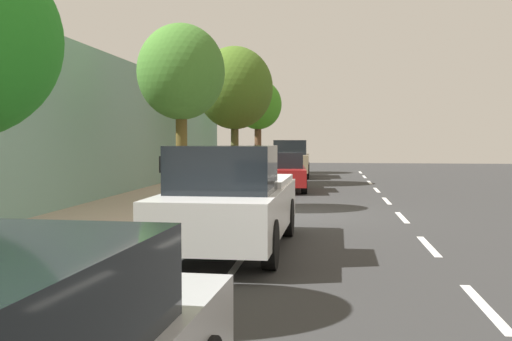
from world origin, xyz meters
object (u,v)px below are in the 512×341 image
Objects in this scene: cyclist_with_backpack at (243,171)px; pedestrian_on_phone at (168,169)px; parked_sedan_red_second at (283,172)px; parked_pickup_white_mid at (231,202)px; street_tree_near_cyclist at (258,105)px; parked_suv_tan_nearest at (291,158)px; bicycle_at_curb at (248,193)px; street_tree_mid_block at (235,88)px; street_tree_far_end at (181,73)px.

pedestrian_on_phone is (2.55, -0.35, 0.01)m from cyclist_with_backpack.
parked_sedan_red_second is 5.65m from pedestrian_on_phone.
street_tree_near_cyclist is (2.41, -24.40, 3.14)m from parked_pickup_white_mid.
cyclist_with_backpack is (0.68, 13.15, 0.03)m from parked_suv_tan_nearest.
cyclist_with_backpack is 1.07× the size of pedestrian_on_phone.
parked_pickup_white_mid is 3.07× the size of bicycle_at_curb.
cyclist_with_backpack is at bearing 87.03° from parked_suv_tan_nearest.
parked_pickup_white_mid is 3.31× the size of pedestrian_on_phone.
street_tree_mid_block is 1.16× the size of street_tree_far_end.
pedestrian_on_phone is at bearing 86.23° from street_tree_near_cyclist.
street_tree_far_end reaches higher than bicycle_at_curb.
parked_pickup_white_mid reaches higher than pedestrian_on_phone.
parked_suv_tan_nearest is at bearing -91.92° from bicycle_at_curb.
street_tree_mid_block is (2.41, -15.60, 3.41)m from parked_pickup_white_mid.
parked_pickup_white_mid is 3.10× the size of cyclist_with_backpack.
parked_sedan_red_second is 2.80× the size of pedestrian_on_phone.
parked_suv_tan_nearest reaches higher than bicycle_at_curb.
bicycle_at_curb is at bearing 116.76° from cyclist_with_backpack.
street_tree_mid_block is at bearing -78.06° from bicycle_at_curb.
bicycle_at_curb is 1.01× the size of cyclist_with_backpack.
street_tree_mid_block reaches higher than parked_suv_tan_nearest.
street_tree_mid_block reaches higher than bicycle_at_curb.
parked_suv_tan_nearest is 0.92× the size of street_tree_far_end.
street_tree_mid_block reaches higher than parked_sedan_red_second.
parked_pickup_white_mid is at bearing 90.66° from parked_suv_tan_nearest.
pedestrian_on_phone is at bearing -7.94° from cyclist_with_backpack.
parked_sedan_red_second is 12.29m from street_tree_near_cyclist.
street_tree_far_end reaches higher than cyclist_with_backpack.
parked_pickup_white_mid is 7.04m from street_tree_far_end.
parked_pickup_white_mid is 9.01m from pedestrian_on_phone.
pedestrian_on_phone is (2.77, -0.80, 0.67)m from bicycle_at_curb.
street_tree_near_cyclist is 3.36× the size of pedestrian_on_phone.
parked_suv_tan_nearest is 4.96m from street_tree_near_cyclist.
street_tree_near_cyclist reaches higher than street_tree_far_end.
street_tree_mid_block is at bearing -49.77° from parked_sedan_red_second.
street_tree_near_cyclist is at bearing -56.63° from parked_suv_tan_nearest.
cyclist_with_backpack is at bearing -125.49° from street_tree_far_end.
bicycle_at_curb is 0.32× the size of street_tree_near_cyclist.
parked_pickup_white_mid reaches higher than cyclist_with_backpack.
street_tree_far_end is (0.00, 9.73, -0.38)m from street_tree_mid_block.
cyclist_with_backpack reaches higher than parked_sedan_red_second.
street_tree_mid_block is at bearing 90.00° from street_tree_near_cyclist.
bicycle_at_curb is at bearing 82.80° from parked_sedan_red_second.
parked_pickup_white_mid reaches higher than bicycle_at_curb.
street_tree_far_end is 3.22× the size of pedestrian_on_phone.
street_tree_near_cyclist is at bearing -90.00° from street_tree_far_end.
parked_suv_tan_nearest is 0.88× the size of street_tree_near_cyclist.
parked_suv_tan_nearest is 13.16m from cyclist_with_backpack.
street_tree_far_end reaches higher than pedestrian_on_phone.
parked_sedan_red_second is 5.12m from street_tree_mid_block.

